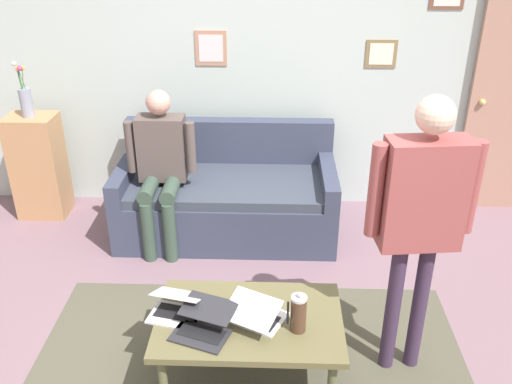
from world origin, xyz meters
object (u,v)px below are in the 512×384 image
laptop_right (177,308)px  person_seated (161,162)px  couch (227,197)px  french_press (298,313)px  flower_vase (25,98)px  laptop_left (256,315)px  coffee_table (249,324)px  side_shelf (39,166)px  laptop_center (203,326)px  person_standing (421,208)px

laptop_right → person_seated: bearing=-76.7°
couch → person_seated: person_seated is taller
french_press → flower_vase: size_ratio=0.54×
person_seated → laptop_right: bearing=103.3°
couch → flower_vase: (1.69, -0.22, 0.78)m
couch → laptop_left: (-0.30, 1.71, 0.15)m
coffee_table → side_shelf: 2.73m
coffee_table → laptop_center: bearing=26.6°
coffee_table → person_seated: bearing=-62.5°
coffee_table → laptop_center: size_ratio=2.71×
flower_vase → person_standing: 3.39m
laptop_center → person_standing: 1.34m
couch → laptop_center: 1.81m
coffee_table → side_shelf: (1.95, -1.91, 0.10)m
laptop_right → side_shelf: (1.53, -1.89, 0.02)m
person_standing → person_seated: person_standing is taller
laptop_center → person_seated: size_ratio=0.31×
french_press → person_seated: 1.87m
french_press → person_seated: (1.03, -1.55, 0.21)m
flower_vase → person_standing: (-2.86, 1.81, 0.01)m
laptop_center → french_press: size_ratio=1.55×
laptop_right → side_shelf: 2.43m
coffee_table → french_press: bearing=162.0°
flower_vase → person_standing: size_ratio=0.28×
laptop_left → coffee_table: bearing=-33.0°
couch → flower_vase: bearing=-7.5°
side_shelf → coffee_table: bearing=135.6°
laptop_left → person_standing: size_ratio=0.24×
laptop_left → side_shelf: (1.99, -1.93, 0.01)m
coffee_table → laptop_right: laptop_right is taller
laptop_left → laptop_center: bearing=19.2°
laptop_right → coffee_table: bearing=176.7°
french_press → person_seated: person_seated is taller
laptop_center → french_press: (-0.52, -0.03, 0.07)m
coffee_table → flower_vase: size_ratio=2.26×
couch → french_press: (-0.54, 1.77, 0.22)m
person_standing → laptop_right: bearing=3.2°
side_shelf → person_seated: bearing=159.3°
french_press → person_standing: 0.87m
laptop_left → laptop_center: (0.29, 0.10, -0.00)m
couch → french_press: 1.87m
couch → person_standing: bearing=126.5°
person_seated → coffee_table: bearing=117.5°
flower_vase → person_standing: bearing=147.7°
french_press → flower_vase: (2.23, -2.00, 0.57)m
laptop_center → french_press: french_press is taller
coffee_table → person_standing: person_standing is taller
laptop_right → flower_vase: flower_vase is taller
coffee_table → person_standing: bearing=-173.9°
laptop_left → person_standing: person_standing is taller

